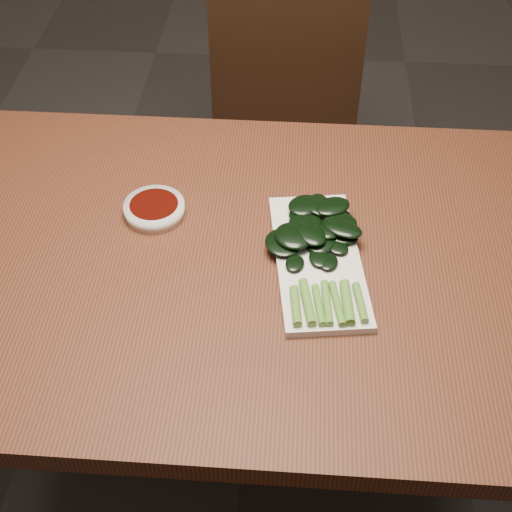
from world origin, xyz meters
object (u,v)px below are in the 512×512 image
table (235,282)px  gai_lan (318,236)px  chair_far (284,133)px  sauce_bowl (154,209)px  serving_plate (318,260)px

table → gai_lan: bearing=10.3°
chair_far → sauce_bowl: chair_far is taller
serving_plate → chair_far: bearing=96.2°
table → sauce_bowl: sauce_bowl is taller
chair_far → gai_lan: (0.08, -0.71, 0.29)m
serving_plate → sauce_bowl: bearing=160.8°
table → serving_plate: bearing=-4.9°
chair_far → serving_plate: 0.80m
table → gai_lan: size_ratio=4.51×
chair_far → gai_lan: 0.77m
chair_far → serving_plate: chair_far is taller
sauce_bowl → gai_lan: (0.29, -0.06, 0.01)m
table → gai_lan: (0.14, 0.03, 0.10)m
chair_far → gai_lan: size_ratio=2.87×
chair_far → gai_lan: bearing=-85.4°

